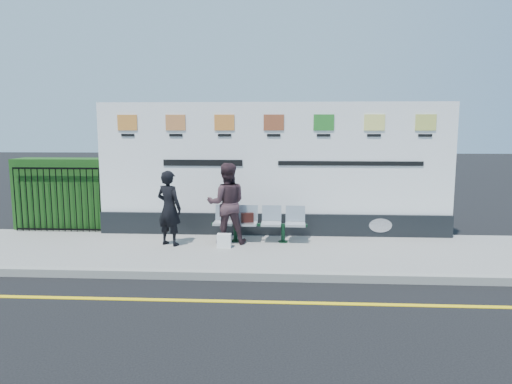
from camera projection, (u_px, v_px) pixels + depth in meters
The scene contains 12 objects.
ground at pixel (234, 302), 6.75m from camera, with size 80.00×80.00×0.00m, color black.
pavement at pixel (247, 252), 9.21m from camera, with size 14.00×3.00×0.12m, color gray.
kerb at pixel (241, 276), 7.73m from camera, with size 14.00×0.18×0.14m, color gray.
yellow_line at pixel (234, 301), 6.75m from camera, with size 14.00×0.10×0.01m, color yellow.
billboard at pixel (274, 178), 10.33m from camera, with size 8.00×0.30×3.00m.
hedge at pixel (66, 193), 11.12m from camera, with size 2.35×0.70×1.70m, color #194514.
railing at pixel (57, 199), 10.69m from camera, with size 2.05×0.06×1.54m, color black, non-canonical shape.
bench at pixel (259, 232), 9.80m from camera, with size 1.96×0.52×0.42m, color #B1B4BB, non-canonical shape.
woman_left at pixel (169, 208), 9.44m from camera, with size 0.57×0.38×1.57m, color black.
woman_right at pixel (227, 203), 9.58m from camera, with size 0.83×0.65×1.71m, color #3C272C.
handbag_brown at pixel (247, 218), 9.77m from camera, with size 0.26×0.11×0.21m, color black.
carrier_bag_white at pixel (224, 241), 9.32m from camera, with size 0.28×0.17×0.28m, color white.
Camera 1 is at (0.69, -6.43, 2.56)m, focal length 32.00 mm.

